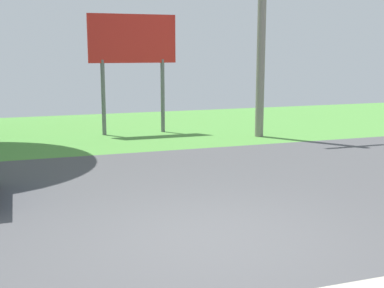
% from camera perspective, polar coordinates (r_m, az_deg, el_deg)
% --- Properties ---
extents(ground_plane, '(40.00, 22.00, 0.20)m').
position_cam_1_polar(ground_plane, '(9.59, -4.24, -4.79)').
color(ground_plane, '#4C4C4F').
extents(roadside_billboard, '(2.60, 0.12, 3.50)m').
position_cam_1_polar(roadside_billboard, '(15.29, -6.66, 10.67)').
color(roadside_billboard, slate).
rests_on(roadside_billboard, ground_plane).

